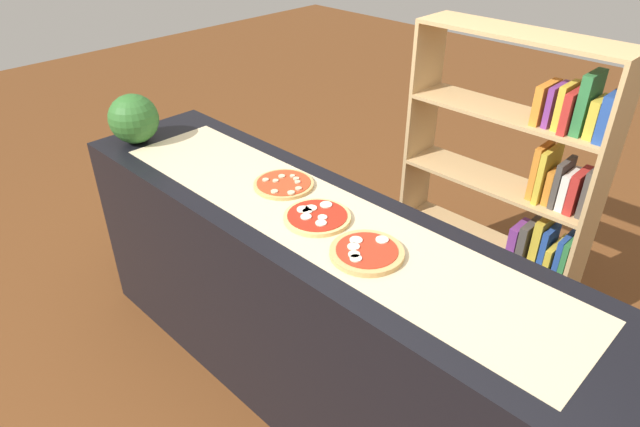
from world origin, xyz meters
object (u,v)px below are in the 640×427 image
pizza_mozzarella_2 (367,252)px  bookshelf (521,202)px  pizza_mushroom_0 (284,184)px  watermelon (134,119)px  pizza_mozzarella_1 (317,217)px

pizza_mozzarella_2 → bookshelf: bookshelf is taller
pizza_mushroom_0 → watermelon: watermelon is taller
pizza_mozzarella_2 → watermelon: watermelon is taller
pizza_mushroom_0 → pizza_mozzarella_2: size_ratio=0.98×
pizza_mushroom_0 → watermelon: (-0.82, -0.19, 0.10)m
bookshelf → watermelon: bearing=-139.9°
pizza_mushroom_0 → watermelon: 0.85m
pizza_mozzarella_1 → watermelon: watermelon is taller
pizza_mozzarella_2 → pizza_mushroom_0: bearing=167.1°
pizza_mushroom_0 → pizza_mozzarella_1: 0.29m
pizza_mozzarella_1 → pizza_mozzarella_2: (0.28, -0.04, 0.00)m
pizza_mozzarella_1 → bookshelf: 1.16m
pizza_mozzarella_2 → bookshelf: size_ratio=0.17×
pizza_mozzarella_2 → watermelon: 1.38m
pizza_mozzarella_2 → bookshelf: (0.04, 1.12, -0.27)m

